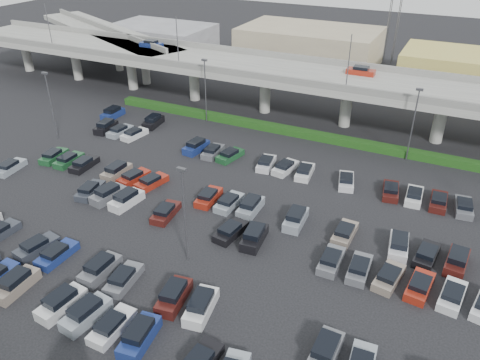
% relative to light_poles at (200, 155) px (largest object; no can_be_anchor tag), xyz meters
% --- Properties ---
extents(ground, '(280.00, 280.00, 0.00)m').
position_rel_light_poles_xyz_m(ground, '(4.13, -2.00, -6.24)').
color(ground, black).
extents(overpass, '(150.00, 13.00, 15.80)m').
position_rel_light_poles_xyz_m(overpass, '(3.91, 30.03, 0.73)').
color(overpass, gray).
rests_on(overpass, ground).
extents(on_ramp, '(50.93, 30.13, 8.80)m').
position_rel_light_poles_xyz_m(on_ramp, '(-47.98, 41.05, 0.62)').
color(on_ramp, gray).
rests_on(on_ramp, ground).
extents(hedge, '(66.00, 1.60, 1.10)m').
position_rel_light_poles_xyz_m(hedge, '(4.13, 23.00, -5.69)').
color(hedge, '#143E12').
rests_on(hedge, ground).
extents(parked_cars, '(63.09, 41.63, 1.67)m').
position_rel_light_poles_xyz_m(parked_cars, '(3.81, -6.07, -5.62)').
color(parked_cars, gray).
rests_on(parked_cars, ground).
extents(light_poles, '(66.90, 48.38, 10.30)m').
position_rel_light_poles_xyz_m(light_poles, '(0.00, 0.00, 0.00)').
color(light_poles, '#4B4B50').
rests_on(light_poles, ground).
extents(distant_buildings, '(138.00, 24.00, 9.00)m').
position_rel_light_poles_xyz_m(distant_buildings, '(16.50, 59.81, -2.49)').
color(distant_buildings, gray).
rests_on(distant_buildings, ground).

